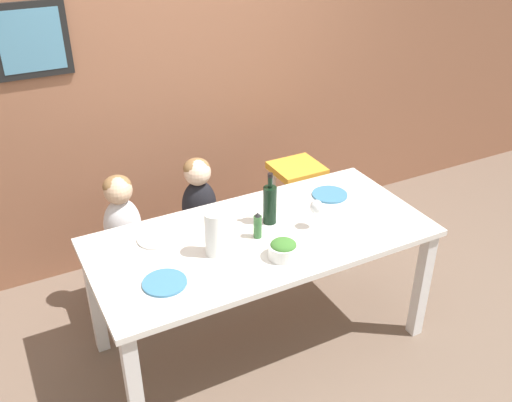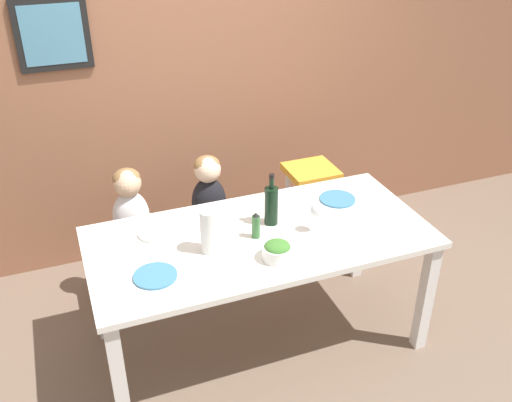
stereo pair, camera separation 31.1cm
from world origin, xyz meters
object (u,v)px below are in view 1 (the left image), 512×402
paper_towel_roll (215,234)px  dinner_plate_back_right (330,195)px  dinner_plate_back_left (157,238)px  chair_far_left (127,258)px  person_child_left (121,212)px  chair_right_highchair (296,188)px  wine_glass_near (316,208)px  person_child_center (198,193)px  salad_bowl_large (283,249)px  wine_bottle (270,204)px  chair_far_center (201,237)px  dinner_plate_front_left (165,283)px

paper_towel_roll → dinner_plate_back_right: size_ratio=1.12×
dinner_plate_back_left → dinner_plate_back_right: same height
chair_far_left → person_child_left: 0.34m
chair_right_highchair → wine_glass_near: bearing=-114.2°
chair_right_highchair → person_child_center: bearing=179.9°
salad_bowl_large → dinner_plate_back_right: (0.58, 0.44, -0.04)m
wine_bottle → paper_towel_roll: 0.43m
person_child_left → person_child_center: (0.51, 0.00, 0.00)m
chair_far_center → chair_right_highchair: size_ratio=0.61×
paper_towel_roll → salad_bowl_large: paper_towel_roll is taller
chair_far_center → person_child_center: person_child_center is taller
person_child_center → wine_glass_near: bearing=-62.5°
wine_bottle → dinner_plate_back_right: (0.48, 0.10, -0.12)m
person_child_center → wine_glass_near: (0.40, -0.76, 0.18)m
wine_bottle → person_child_left: bearing=139.9°
chair_right_highchair → chair_far_left: bearing=180.0°
chair_right_highchair → wine_bottle: (-0.54, -0.59, 0.32)m
dinner_plate_back_left → dinner_plate_back_right: 1.11m
chair_far_center → paper_towel_roll: bearing=-105.6°
chair_far_left → salad_bowl_large: size_ratio=2.86×
wine_glass_near → salad_bowl_large: 0.36m
person_child_left → paper_towel_roll: size_ratio=2.04×
chair_far_center → salad_bowl_large: size_ratio=2.86×
person_child_left → salad_bowl_large: size_ratio=3.13×
paper_towel_roll → salad_bowl_large: bearing=-32.8°
person_child_left → dinner_plate_front_left: person_child_left is taller
person_child_center → paper_towel_roll: 0.79m
person_child_center → paper_towel_roll: (-0.21, -0.74, 0.18)m
chair_right_highchair → dinner_plate_back_right: dinner_plate_back_right is taller
wine_glass_near → salad_bowl_large: (-0.30, -0.17, -0.08)m
person_child_center → dinner_plate_back_left: person_child_center is taller
paper_towel_roll → wine_glass_near: bearing=-2.4°
wine_bottle → wine_glass_near: bearing=-39.5°
chair_right_highchair → wine_glass_near: 0.90m
person_child_center → dinner_plate_front_left: size_ratio=2.28×
chair_far_center → person_child_center: (-0.00, 0.00, 0.34)m
chair_far_center → salad_bowl_large: bearing=-84.2°
chair_far_center → salad_bowl_large: salad_bowl_large is taller
wine_bottle → dinner_plate_front_left: bearing=-160.1°
person_child_left → person_child_center: bearing=0.0°
person_child_center → chair_right_highchair: bearing=-0.1°
chair_right_highchair → salad_bowl_large: salad_bowl_large is taller
paper_towel_roll → dinner_plate_front_left: size_ratio=1.12×
wine_bottle → dinner_plate_back_left: bearing=168.6°
person_child_left → salad_bowl_large: person_child_left is taller
wine_glass_near → salad_bowl_large: bearing=-151.2°
chair_far_center → wine_bottle: (0.20, -0.59, 0.51)m
chair_far_left → person_child_center: size_ratio=0.91×
chair_far_left → dinner_plate_front_left: bearing=-91.4°
chair_right_highchair → dinner_plate_back_right: bearing=-97.2°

